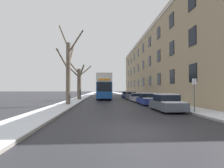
# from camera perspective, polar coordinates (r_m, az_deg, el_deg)

# --- Properties ---
(ground_plane) EXTENTS (320.00, 320.00, 0.00)m
(ground_plane) POSITION_cam_1_polar(r_m,az_deg,el_deg) (7.86, 10.73, -15.02)
(ground_plane) COLOR #28282D
(sidewalk_left) EXTENTS (2.46, 130.00, 0.16)m
(sidewalk_left) POSITION_cam_1_polar(r_m,az_deg,el_deg) (60.56, -7.48, -3.41)
(sidewalk_left) COLOR gray
(sidewalk_left) RESTS_ON ground
(sidewalk_right) EXTENTS (2.46, 130.00, 0.16)m
(sidewalk_right) POSITION_cam_1_polar(r_m,az_deg,el_deg) (60.93, 3.65, -3.41)
(sidewalk_right) COLOR gray
(sidewalk_right) RESTS_ON ground
(terrace_facade_right) EXTENTS (9.10, 50.96, 13.48)m
(terrace_facade_right) POSITION_cam_1_polar(r_m,az_deg,el_deg) (39.10, 16.62, 5.54)
(terrace_facade_right) COLOR tan
(terrace_facade_right) RESTS_ON ground
(bare_tree_left_0) EXTENTS (3.12, 3.55, 9.31)m
(bare_tree_left_0) POSITION_cam_1_polar(r_m,az_deg,el_deg) (20.23, -14.10, 4.62)
(bare_tree_left_0) COLOR brown
(bare_tree_left_0) RESTS_ON ground
(bare_tree_left_1) EXTENTS (4.32, 4.10, 6.76)m
(bare_tree_left_1) POSITION_cam_1_polar(r_m,az_deg,el_deg) (30.10, -10.73, 0.87)
(bare_tree_left_1) COLOR brown
(bare_tree_left_1) RESTS_ON ground
(double_decker_bus) EXTENTS (2.59, 10.06, 4.47)m
(double_decker_bus) POSITION_cam_1_polar(r_m,az_deg,el_deg) (32.50, -2.72, -0.50)
(double_decker_bus) COLOR #194C99
(double_decker_bus) RESTS_ON ground
(parked_car_0) EXTENTS (1.85, 4.09, 1.44)m
(parked_car_0) POSITION_cam_1_polar(r_m,az_deg,el_deg) (15.25, 17.42, -5.98)
(parked_car_0) COLOR #474C56
(parked_car_0) RESTS_ON ground
(parked_car_1) EXTENTS (1.76, 4.15, 1.42)m
(parked_car_1) POSITION_cam_1_polar(r_m,az_deg,el_deg) (20.96, 11.48, -4.89)
(parked_car_1) COLOR navy
(parked_car_1) RESTS_ON ground
(parked_car_2) EXTENTS (1.80, 4.59, 1.27)m
(parked_car_2) POSITION_cam_1_polar(r_m,az_deg,el_deg) (26.40, 8.29, -4.39)
(parked_car_2) COLOR #9EA3AD
(parked_car_2) RESTS_ON ground
(parked_car_3) EXTENTS (1.74, 4.09, 1.44)m
(parked_car_3) POSITION_cam_1_polar(r_m,az_deg,el_deg) (31.77, 6.24, -3.82)
(parked_car_3) COLOR slate
(parked_car_3) RESTS_ON ground
(parked_car_4) EXTENTS (1.81, 4.11, 1.41)m
(parked_car_4) POSITION_cam_1_polar(r_m,az_deg,el_deg) (37.65, 4.67, -3.54)
(parked_car_4) COLOR navy
(parked_car_4) RESTS_ON ground
(oncoming_van) EXTENTS (2.07, 5.04, 2.50)m
(oncoming_van) POSITION_cam_1_polar(r_m,az_deg,el_deg) (51.43, -2.90, -2.30)
(oncoming_van) COLOR #333842
(oncoming_van) RESTS_ON ground
(pedestrian_left_sidewalk) EXTENTS (0.37, 0.37, 1.69)m
(pedestrian_left_sidewalk) POSITION_cam_1_polar(r_m,az_deg,el_deg) (22.72, -13.85, -3.94)
(pedestrian_left_sidewalk) COLOR navy
(pedestrian_left_sidewalk) RESTS_ON ground
(street_sign_post) EXTENTS (0.32, 0.07, 2.63)m
(street_sign_post) POSITION_cam_1_polar(r_m,az_deg,el_deg) (14.14, 25.29, -2.82)
(street_sign_post) COLOR #4C4F54
(street_sign_post) RESTS_ON ground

